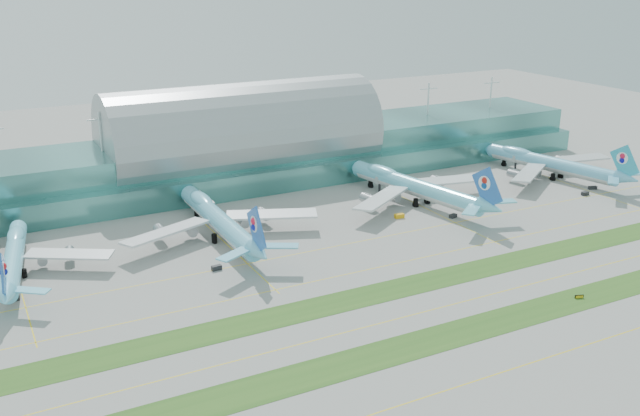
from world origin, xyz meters
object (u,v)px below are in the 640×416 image
taxiway_sign_east (579,297)px  airliner_c (413,185)px  airliner_d (549,163)px  airliner_a (14,256)px  terminal (243,149)px  airliner_b (218,218)px

taxiway_sign_east → airliner_c: bearing=105.1°
airliner_d → airliner_a: bearing=168.6°
taxiway_sign_east → airliner_a: bearing=166.4°
airliner_d → terminal: bearing=142.2°
airliner_d → airliner_b: bearing=168.7°
terminal → taxiway_sign_east: bearing=-75.3°
airliner_a → taxiway_sign_east: bearing=-25.0°
terminal → airliner_d: 137.82m
airliner_b → airliner_d: (158.24, 2.28, -0.25)m
terminal → airliner_c: (49.03, -61.24, -7.14)m
airliner_b → terminal: bearing=61.4°
terminal → airliner_d: (124.02, -59.64, -7.55)m
airliner_a → airliner_d: (225.20, 2.88, 0.87)m
airliner_c → airliner_b: bearing=170.1°
airliner_a → airliner_d: 225.22m
airliner_a → airliner_d: bearing=9.2°
airliner_a → airliner_c: 150.22m
terminal → airliner_c: size_ratio=4.09×
airliner_a → taxiway_sign_east: (142.35, -94.09, -5.25)m
airliner_b → airliner_a: bearing=-179.1°
airliner_c → airliner_d: bearing=-9.2°
terminal → airliner_a: bearing=-148.3°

